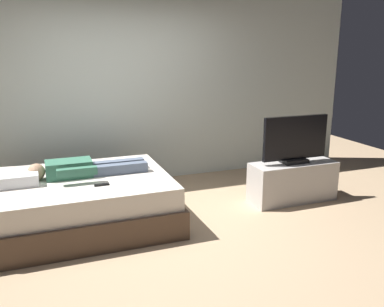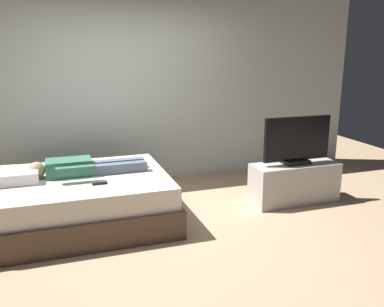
# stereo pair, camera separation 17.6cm
# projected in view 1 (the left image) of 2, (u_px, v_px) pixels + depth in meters

# --- Properties ---
(ground_plane) EXTENTS (10.00, 10.00, 0.00)m
(ground_plane) POSITION_uv_depth(u_px,v_px,m) (164.00, 235.00, 4.27)
(ground_plane) COLOR tan
(back_wall) EXTENTS (6.40, 0.10, 2.80)m
(back_wall) POSITION_uv_depth(u_px,v_px,m) (150.00, 84.00, 5.80)
(back_wall) COLOR silver
(back_wall) RESTS_ON ground
(bed) EXTENTS (1.94, 1.55, 0.54)m
(bed) POSITION_uv_depth(u_px,v_px,m) (82.00, 202.00, 4.46)
(bed) COLOR brown
(bed) RESTS_ON ground
(pillow) EXTENTS (0.48, 0.34, 0.12)m
(pillow) POSITION_uv_depth(u_px,v_px,m) (14.00, 179.00, 4.15)
(pillow) COLOR white
(pillow) RESTS_ON bed
(person) EXTENTS (1.26, 0.46, 0.18)m
(person) POSITION_uv_depth(u_px,v_px,m) (81.00, 169.00, 4.43)
(person) COLOR #387056
(person) RESTS_ON bed
(remote) EXTENTS (0.15, 0.04, 0.02)m
(remote) POSITION_uv_depth(u_px,v_px,m) (102.00, 185.00, 4.14)
(remote) COLOR black
(remote) RESTS_ON bed
(tv_stand) EXTENTS (1.10, 0.40, 0.50)m
(tv_stand) POSITION_uv_depth(u_px,v_px,m) (292.00, 182.00, 5.18)
(tv_stand) COLOR #B7B2AD
(tv_stand) RESTS_ON ground
(tv) EXTENTS (0.88, 0.20, 0.59)m
(tv) POSITION_uv_depth(u_px,v_px,m) (295.00, 140.00, 5.04)
(tv) COLOR black
(tv) RESTS_ON tv_stand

